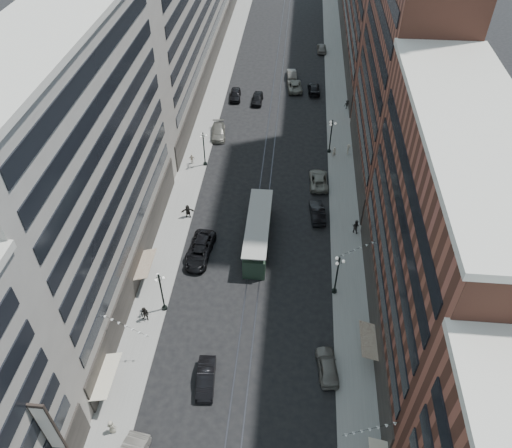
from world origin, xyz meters
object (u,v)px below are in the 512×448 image
(car_14, at_px, (292,74))
(pedestrian_5, at_px, (188,211))
(lamppost_se_far, at_px, (337,274))
(car_2, at_px, (199,255))
(lamppost_sw_far, at_px, (161,291))
(car_11, at_px, (319,180))
(pedestrian_9, at_px, (347,105))
(pedestrian_7, at_px, (356,226))
(pedestrian_6, at_px, (192,159))
(pedestrian_extra_0, at_px, (348,149))
(car_12, at_px, (314,89))
(lamppost_se_mid, at_px, (331,135))
(car_extra_0, at_px, (295,86))
(car_extra_1, at_px, (322,48))
(streetcar, at_px, (258,233))
(car_8, at_px, (218,132))
(pedestrian_1, at_px, (111,427))
(car_10, at_px, (317,212))
(pedestrian_2, at_px, (145,314))
(pedestrian_8, at_px, (334,152))
(car_4, at_px, (327,366))
(car_13, at_px, (257,99))
(car_7, at_px, (201,247))
(car_5, at_px, (206,378))
(lamppost_sw_mid, at_px, (204,148))

(car_14, height_order, pedestrian_5, pedestrian_5)
(lamppost_se_far, relative_size, car_2, 1.02)
(lamppost_sw_far, bearing_deg, car_11, 55.03)
(car_2, distance_m, pedestrian_9, 42.49)
(car_11, relative_size, pedestrian_7, 2.82)
(pedestrian_6, bearing_deg, pedestrian_extra_0, 179.81)
(lamppost_sw_far, height_order, car_12, lamppost_sw_far)
(lamppost_se_mid, xyz_separation_m, car_extra_0, (-5.91, 20.17, -2.33))
(car_2, xyz_separation_m, car_extra_1, (15.20, 61.86, 0.03))
(lamppost_se_far, height_order, streetcar, lamppost_se_far)
(car_8, xyz_separation_m, pedestrian_5, (-1.10, -19.97, 0.31))
(car_12, relative_size, car_14, 1.11)
(pedestrian_1, xyz_separation_m, car_10, (18.02, 30.58, -0.17))
(lamppost_se_mid, relative_size, car_11, 1.02)
(car_10, xyz_separation_m, pedestrian_5, (-16.79, -1.58, 0.28))
(pedestrian_2, xyz_separation_m, car_12, (17.64, 52.98, -0.35))
(lamppost_sw_far, height_order, pedestrian_8, lamppost_sw_far)
(car_12, relative_size, pedestrian_6, 3.31)
(lamppost_se_far, xyz_separation_m, lamppost_se_mid, (0.00, 28.00, 0.00))
(car_4, bearing_deg, pedestrian_9, -102.25)
(car_10, distance_m, pedestrian_7, 5.48)
(car_8, distance_m, car_10, 24.17)
(car_2, height_order, car_4, car_4)
(lamppost_se_mid, bearing_deg, streetcar, -113.98)
(pedestrian_8, bearing_deg, pedestrian_6, -2.61)
(lamppost_se_mid, xyz_separation_m, car_8, (-17.60, 3.18, -2.32))
(car_extra_0, bearing_deg, car_12, 160.52)
(car_4, distance_m, car_13, 53.91)
(lamppost_se_mid, relative_size, car_2, 1.02)
(car_7, relative_size, pedestrian_extra_0, 3.39)
(lamppost_sw_far, distance_m, car_2, 8.45)
(pedestrian_8, bearing_deg, car_5, 58.98)
(car_2, bearing_deg, lamppost_se_mid, 59.97)
(car_2, distance_m, pedestrian_7, 19.92)
(car_extra_1, bearing_deg, pedestrian_extra_0, 93.20)
(lamppost_sw_far, distance_m, car_14, 58.08)
(car_2, bearing_deg, car_extra_0, 80.59)
(pedestrian_1, height_order, pedestrian_extra_0, pedestrian_extra_0)
(lamppost_sw_far, bearing_deg, car_2, 72.80)
(car_5, relative_size, car_13, 1.03)
(car_14, distance_m, pedestrian_9, 14.97)
(pedestrian_2, distance_m, car_11, 31.42)
(car_5, height_order, pedestrian_9, pedestrian_9)
(lamppost_se_mid, bearing_deg, car_7, -124.94)
(car_12, xyz_separation_m, pedestrian_5, (-16.30, -36.15, 0.34))
(car_2, xyz_separation_m, car_5, (3.50, -16.02, 0.02))
(car_2, bearing_deg, pedestrian_6, 106.12)
(car_8, bearing_deg, car_extra_0, 48.02)
(car_7, bearing_deg, car_10, 34.87)
(lamppost_sw_mid, bearing_deg, car_12, 56.70)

